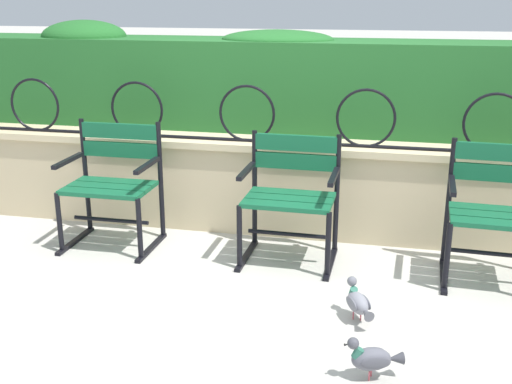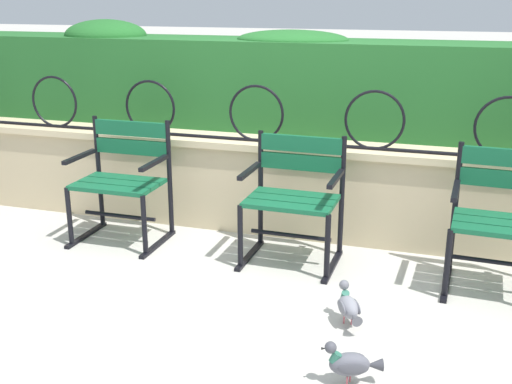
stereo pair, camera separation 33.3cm
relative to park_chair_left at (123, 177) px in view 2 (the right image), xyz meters
name	(u,v)px [view 2 (the right image)]	position (x,y,z in m)	size (l,w,h in m)	color
ground_plane	(250,279)	(1.11, -0.41, -0.47)	(60.00, 60.00, 0.00)	#BCB7AD
stone_wall	(288,186)	(1.11, 0.51, -0.12)	(7.06, 0.41, 0.70)	#C6B289
iron_arch_fence	(260,117)	(0.91, 0.44, 0.41)	(6.52, 0.02, 0.42)	black
hedge_row	(304,81)	(1.09, 1.02, 0.61)	(6.92, 0.68, 0.84)	#236028
park_chair_left	(123,177)	(0.00, 0.00, 0.00)	(0.63, 0.52, 0.87)	#145B38
park_chair_centre	(294,194)	(1.29, 0.00, -0.01)	(0.63, 0.53, 0.84)	#145B38
park_chair_right	(500,217)	(2.57, -0.05, -0.01)	(0.59, 0.55, 0.87)	#145B38
pigeon_near_chairs	(349,306)	(1.80, -0.79, -0.36)	(0.18, 0.27, 0.22)	gray
pigeon_far_side	(350,363)	(1.90, -1.34, -0.36)	(0.29, 0.15, 0.22)	#5B5B66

